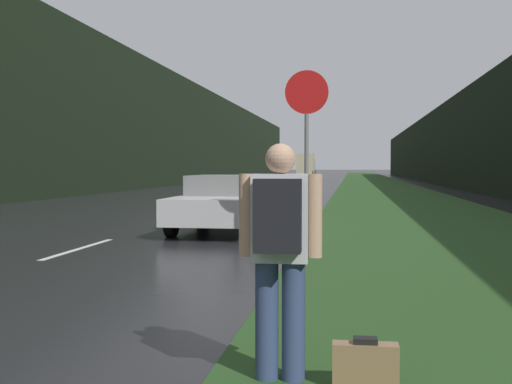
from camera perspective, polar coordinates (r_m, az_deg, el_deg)
name	(u,v)px	position (r m, az deg, el deg)	size (l,w,h in m)	color
grass_verge	(383,190)	(42.46, 11.26, 0.21)	(6.00, 240.00, 0.02)	#26471E
lane_stripe_b	(79,249)	(12.25, -15.42, -4.87)	(0.12, 3.00, 0.01)	silver
lane_stripe_c	(181,218)	(18.82, -6.72, -2.33)	(0.12, 3.00, 0.01)	silver
lane_stripe_d	(227,204)	(25.63, -2.58, -1.09)	(0.12, 3.00, 0.01)	silver
lane_stripe_e	(254,196)	(32.51, -0.19, -0.37)	(0.12, 3.00, 0.01)	silver
lane_stripe_f	(271,191)	(39.44, 1.36, 0.09)	(0.12, 3.00, 0.01)	silver
treeline_far_side	(174,131)	(54.54, -7.31, 5.39)	(2.00, 140.00, 8.96)	black
treeline_near_side	(455,144)	(53.02, 17.29, 4.06)	(2.00, 140.00, 6.49)	black
stop_sign	(307,140)	(10.98, 4.51, 4.62)	(0.74, 0.07, 3.15)	slate
hitchhiker_with_backpack	(280,246)	(4.44, 2.12, -4.84)	(0.58, 0.41, 1.67)	navy
suitcase	(365,366)	(4.53, 9.69, -15.02)	(0.45, 0.15, 0.36)	olive
car_passing_near	(225,202)	(15.14, -2.80, -0.91)	(1.92, 4.76, 1.30)	#BCBCBC
delivery_truck	(306,164)	(96.43, 4.47, 2.46)	(2.43, 8.76, 3.42)	#6E684F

